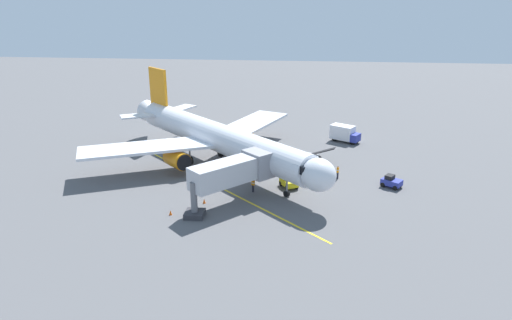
{
  "coord_description": "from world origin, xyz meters",
  "views": [
    {
      "loc": [
        -12.4,
        57.84,
        21.99
      ],
      "look_at": [
        -6.79,
        4.76,
        3.0
      ],
      "focal_mm": 32.51,
      "sensor_mm": 36.0,
      "label": 1
    }
  ],
  "objects_px": {
    "box_truck_portside": "(345,133)",
    "safety_cone_nose_left": "(204,201)",
    "ground_crew_loader": "(296,175)",
    "airplane": "(216,137)",
    "tug_near_nose": "(391,182)",
    "safety_cone_nose_right": "(171,212)",
    "ground_crew_wing_walker": "(253,185)",
    "ground_crew_marshaller": "(338,172)",
    "belt_loader_starboard_side": "(312,156)",
    "tug_rear_apron": "(289,182)",
    "jet_bridge": "(236,171)"
  },
  "relations": [
    {
      "from": "safety_cone_nose_right",
      "to": "ground_crew_wing_walker",
      "type": "bearing_deg",
      "value": -139.03
    },
    {
      "from": "ground_crew_wing_walker",
      "to": "tug_rear_apron",
      "type": "bearing_deg",
      "value": -155.89
    },
    {
      "from": "box_truck_portside",
      "to": "belt_loader_starboard_side",
      "type": "height_order",
      "value": "box_truck_portside"
    },
    {
      "from": "belt_loader_starboard_side",
      "to": "tug_rear_apron",
      "type": "relative_size",
      "value": 1.72
    },
    {
      "from": "belt_loader_starboard_side",
      "to": "tug_rear_apron",
      "type": "bearing_deg",
      "value": 73.65
    },
    {
      "from": "ground_crew_marshaller",
      "to": "safety_cone_nose_left",
      "type": "bearing_deg",
      "value": 30.6
    },
    {
      "from": "jet_bridge",
      "to": "safety_cone_nose_left",
      "type": "bearing_deg",
      "value": 10.51
    },
    {
      "from": "box_truck_portside",
      "to": "safety_cone_nose_left",
      "type": "relative_size",
      "value": 8.98
    },
    {
      "from": "tug_rear_apron",
      "to": "safety_cone_nose_right",
      "type": "relative_size",
      "value": 4.98
    },
    {
      "from": "tug_near_nose",
      "to": "ground_crew_marshaller",
      "type": "bearing_deg",
      "value": -18.06
    },
    {
      "from": "ground_crew_loader",
      "to": "safety_cone_nose_right",
      "type": "distance_m",
      "value": 16.9
    },
    {
      "from": "jet_bridge",
      "to": "box_truck_portside",
      "type": "xyz_separation_m",
      "value": [
        -13.74,
        -24.45,
        -2.38
      ]
    },
    {
      "from": "ground_crew_wing_walker",
      "to": "safety_cone_nose_left",
      "type": "distance_m",
      "value": 6.35
    },
    {
      "from": "tug_rear_apron",
      "to": "tug_near_nose",
      "type": "bearing_deg",
      "value": -173.51
    },
    {
      "from": "ground_crew_marshaller",
      "to": "ground_crew_loader",
      "type": "xyz_separation_m",
      "value": [
        5.18,
        1.62,
        0.0
      ]
    },
    {
      "from": "jet_bridge",
      "to": "ground_crew_marshaller",
      "type": "height_order",
      "value": "jet_bridge"
    },
    {
      "from": "box_truck_portside",
      "to": "ground_crew_marshaller",
      "type": "bearing_deg",
      "value": 82.78
    },
    {
      "from": "jet_bridge",
      "to": "ground_crew_marshaller",
      "type": "distance_m",
      "value": 14.68
    },
    {
      "from": "ground_crew_marshaller",
      "to": "belt_loader_starboard_side",
      "type": "xyz_separation_m",
      "value": [
        3.16,
        -6.46,
        -0.17
      ]
    },
    {
      "from": "airplane",
      "to": "safety_cone_nose_right",
      "type": "xyz_separation_m",
      "value": [
        2.11,
        15.6,
        -3.73
      ]
    },
    {
      "from": "tug_near_nose",
      "to": "belt_loader_starboard_side",
      "type": "xyz_separation_m",
      "value": [
        9.49,
        -8.52,
        0.01
      ]
    },
    {
      "from": "ground_crew_wing_walker",
      "to": "tug_near_nose",
      "type": "relative_size",
      "value": 0.62
    },
    {
      "from": "box_truck_portside",
      "to": "tug_rear_apron",
      "type": "xyz_separation_m",
      "value": [
        8.11,
        19.54,
        -0.68
      ]
    },
    {
      "from": "jet_bridge",
      "to": "ground_crew_marshaller",
      "type": "xyz_separation_m",
      "value": [
        -11.7,
        -8.38,
        -2.88
      ]
    },
    {
      "from": "belt_loader_starboard_side",
      "to": "safety_cone_nose_right",
      "type": "xyz_separation_m",
      "value": [
        15.09,
        18.77,
        -0.44
      ]
    },
    {
      "from": "airplane",
      "to": "safety_cone_nose_right",
      "type": "distance_m",
      "value": 16.18
    },
    {
      "from": "jet_bridge",
      "to": "belt_loader_starboard_side",
      "type": "distance_m",
      "value": 17.4
    },
    {
      "from": "ground_crew_loader",
      "to": "tug_near_nose",
      "type": "xyz_separation_m",
      "value": [
        -11.5,
        0.44,
        -0.18
      ]
    },
    {
      "from": "ground_crew_marshaller",
      "to": "belt_loader_starboard_side",
      "type": "distance_m",
      "value": 7.2
    },
    {
      "from": "ground_crew_loader",
      "to": "box_truck_portside",
      "type": "relative_size",
      "value": 0.35
    },
    {
      "from": "ground_crew_wing_walker",
      "to": "safety_cone_nose_right",
      "type": "relative_size",
      "value": 3.11
    },
    {
      "from": "box_truck_portside",
      "to": "tug_rear_apron",
      "type": "relative_size",
      "value": 1.8
    },
    {
      "from": "airplane",
      "to": "belt_loader_starboard_side",
      "type": "height_order",
      "value": "airplane"
    },
    {
      "from": "ground_crew_wing_walker",
      "to": "safety_cone_nose_right",
      "type": "distance_m",
      "value": 10.67
    },
    {
      "from": "airplane",
      "to": "tug_near_nose",
      "type": "bearing_deg",
      "value": 166.59
    },
    {
      "from": "box_truck_portside",
      "to": "safety_cone_nose_right",
      "type": "relative_size",
      "value": 8.98
    },
    {
      "from": "airplane",
      "to": "belt_loader_starboard_side",
      "type": "distance_m",
      "value": 13.76
    },
    {
      "from": "jet_bridge",
      "to": "belt_loader_starboard_side",
      "type": "relative_size",
      "value": 2.04
    },
    {
      "from": "jet_bridge",
      "to": "safety_cone_nose_left",
      "type": "relative_size",
      "value": 17.49
    },
    {
      "from": "airplane",
      "to": "tug_rear_apron",
      "type": "bearing_deg",
      "value": 146.09
    },
    {
      "from": "ground_crew_marshaller",
      "to": "tug_rear_apron",
      "type": "height_order",
      "value": "ground_crew_marshaller"
    },
    {
      "from": "ground_crew_marshaller",
      "to": "safety_cone_nose_right",
      "type": "relative_size",
      "value": 3.11
    },
    {
      "from": "tug_rear_apron",
      "to": "ground_crew_marshaller",
      "type": "bearing_deg",
      "value": -150.25
    },
    {
      "from": "safety_cone_nose_right",
      "to": "belt_loader_starboard_side",
      "type": "bearing_deg",
      "value": -128.8
    },
    {
      "from": "airplane",
      "to": "ground_crew_loader",
      "type": "bearing_deg",
      "value": 155.87
    },
    {
      "from": "jet_bridge",
      "to": "tug_rear_apron",
      "type": "bearing_deg",
      "value": -138.88
    },
    {
      "from": "ground_crew_wing_walker",
      "to": "belt_loader_starboard_side",
      "type": "relative_size",
      "value": 0.36
    },
    {
      "from": "tug_rear_apron",
      "to": "jet_bridge",
      "type": "bearing_deg",
      "value": 41.12
    },
    {
      "from": "jet_bridge",
      "to": "safety_cone_nose_right",
      "type": "relative_size",
      "value": 17.49
    },
    {
      "from": "ground_crew_marshaller",
      "to": "safety_cone_nose_right",
      "type": "xyz_separation_m",
      "value": [
        18.25,
        12.31,
        -0.61
      ]
    }
  ]
}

